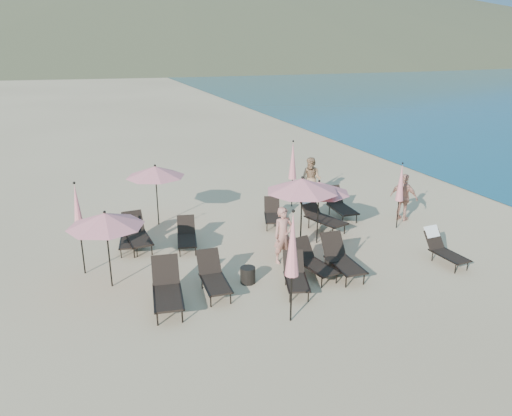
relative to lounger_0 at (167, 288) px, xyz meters
name	(u,v)px	position (x,y,z in m)	size (l,w,h in m)	color
ground	(321,282)	(4.16, -0.24, -0.49)	(800.00, 800.00, 0.00)	#D6BA8C
volcanic_headland	(192,1)	(75.53, 302.38, 26.00)	(690.00, 690.00, 55.00)	brown
lounger_0	(167,288)	(0.00, 0.00, 0.00)	(0.94, 1.91, 1.05)	black
lounger_1	(213,276)	(1.27, 0.31, -0.05)	(0.69, 1.66, 0.94)	black
lounger_2	(296,275)	(3.35, -0.32, -0.09)	(0.98, 1.59, 0.86)	black
lounger_3	(313,261)	(4.15, 0.27, -0.06)	(0.87, 1.67, 0.92)	black
lounger_4	(341,258)	(4.95, 0.08, -0.03)	(0.72, 1.75, 1.00)	black
lounger_5	(443,248)	(8.16, -0.30, -0.04)	(0.65, 1.55, 0.94)	black
lounger_6	(130,236)	(-0.42, 3.98, -0.09)	(0.83, 1.59, 0.87)	black
lounger_7	(137,233)	(-0.18, 4.01, -0.03)	(0.76, 1.76, 0.99)	black
lounger_8	(187,235)	(1.29, 3.43, -0.09)	(0.86, 1.59, 0.87)	black
lounger_9	(273,214)	(4.63, 4.38, -0.09)	(1.02, 1.58, 0.85)	black
lounger_10	(319,213)	(5.99, 3.49, 0.07)	(1.21, 2.02, 1.19)	black
lounger_11	(340,205)	(7.26, 4.24, -0.02)	(0.76, 1.79, 1.01)	black
umbrella_open_0	(105,220)	(-1.21, 1.57, 1.42)	(2.01, 2.01, 2.16)	black
umbrella_open_1	(302,185)	(4.58, 1.98, 1.63)	(2.24, 2.24, 2.41)	black
umbrella_open_2	(319,187)	(5.32, 2.28, 1.39)	(1.98, 1.98, 2.13)	black
umbrella_open_3	(155,172)	(0.81, 5.81, 1.46)	(2.05, 2.05, 2.20)	black
umbrella_closed_0	(292,245)	(2.58, -1.71, 1.45)	(0.33, 0.33, 2.79)	black
umbrella_closed_1	(401,183)	(8.57, 2.50, 1.15)	(0.28, 0.28, 2.37)	black
umbrella_closed_2	(78,211)	(-1.85, 2.64, 1.39)	(0.32, 0.32, 2.71)	black
umbrella_closed_3	(293,161)	(6.10, 5.94, 1.35)	(0.31, 0.31, 2.65)	black
side_table_0	(248,275)	(2.28, 0.46, -0.27)	(0.41, 0.41, 0.45)	black
side_table_1	(331,266)	(4.72, 0.21, -0.28)	(0.40, 0.40, 0.42)	black
beachgoer_a	(283,235)	(3.71, 1.35, 0.36)	(0.62, 0.41, 1.71)	#B27160
beachgoer_b	(311,179)	(7.18, 6.45, 0.39)	(0.86, 0.67, 1.77)	#9D7451
beachgoer_c	(404,197)	(9.23, 3.11, 0.37)	(1.02, 0.42, 1.73)	tan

